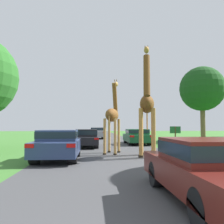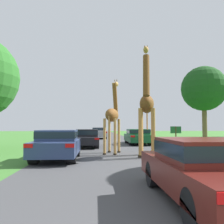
% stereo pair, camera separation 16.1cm
% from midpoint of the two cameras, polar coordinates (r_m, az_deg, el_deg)
% --- Properties ---
extents(road, '(7.13, 120.00, 0.00)m').
position_cam_midpoint_polar(road, '(30.27, -2.09, -6.41)').
color(road, '#424244').
rests_on(road, ground).
extents(giraffe_near_road, '(1.13, 2.51, 4.54)m').
position_cam_midpoint_polar(giraffe_near_road, '(13.73, 0.45, -0.84)').
color(giraffe_near_road, tan).
rests_on(giraffe_near_road, ground).
extents(giraffe_companion, '(1.16, 2.72, 5.46)m').
position_cam_midpoint_polar(giraffe_companion, '(12.46, 8.73, 1.30)').
color(giraffe_companion, '#B77F3D').
rests_on(giraffe_companion, ground).
extents(car_lead_maroon, '(1.93, 4.39, 1.29)m').
position_cam_midpoint_polar(car_lead_maroon, '(5.42, 22.93, -12.22)').
color(car_lead_maroon, '#561914').
rests_on(car_lead_maroon, ground).
extents(car_queue_right, '(1.84, 4.54, 1.44)m').
position_cam_midpoint_polar(car_queue_right, '(30.45, -2.97, -4.95)').
color(car_queue_right, gray).
rests_on(car_queue_right, ground).
extents(car_queue_left, '(1.91, 4.02, 1.38)m').
position_cam_midpoint_polar(car_queue_left, '(11.36, -12.59, -7.49)').
color(car_queue_left, navy).
rests_on(car_queue_left, ground).
extents(car_far_ahead, '(1.72, 4.48, 1.33)m').
position_cam_midpoint_polar(car_far_ahead, '(18.09, -5.67, -6.09)').
color(car_far_ahead, black).
rests_on(car_far_ahead, ground).
extents(car_verge_right, '(1.96, 4.36, 1.31)m').
position_cam_midpoint_polar(car_verge_right, '(20.83, 6.51, -5.79)').
color(car_verge_right, '#144C28').
rests_on(car_verge_right, ground).
extents(tree_right_cluster, '(4.79, 4.79, 8.01)m').
position_cam_midpoint_polar(tree_right_cluster, '(27.42, 21.38, 5.20)').
color(tree_right_cluster, brown).
rests_on(tree_right_cluster, ground).
extents(sign_post, '(0.70, 0.08, 1.55)m').
position_cam_midpoint_polar(sign_post, '(15.81, 15.39, -5.05)').
color(sign_post, '#4C3823').
rests_on(sign_post, ground).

